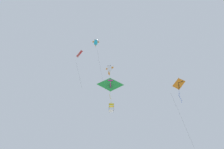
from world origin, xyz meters
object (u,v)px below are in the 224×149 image
(kite_fish_near_right, at_px, (110,69))
(kite_delta_upper_right, at_px, (110,84))
(kite_fish_near_left, at_px, (96,43))
(kite_diamond_low_drifter, at_px, (179,84))
(kite_diamond_far_centre, at_px, (79,54))
(kite_box_highest, at_px, (111,108))

(kite_fish_near_right, bearing_deg, kite_delta_upper_right, 117.09)
(kite_fish_near_left, bearing_deg, kite_diamond_low_drifter, 177.29)
(kite_diamond_low_drifter, bearing_deg, kite_delta_upper_right, 1.82)
(kite_diamond_far_centre, bearing_deg, kite_box_highest, -92.64)
(kite_fish_near_left, height_order, kite_diamond_far_centre, kite_diamond_far_centre)
(kite_fish_near_left, relative_size, kite_box_highest, 4.04)
(kite_box_highest, xyz_separation_m, kite_diamond_far_centre, (1.77, 11.25, 6.82))
(kite_delta_upper_right, bearing_deg, kite_fish_near_left, 63.44)
(kite_box_highest, relative_size, kite_diamond_low_drifter, 0.18)
(kite_diamond_far_centre, relative_size, kite_diamond_low_drifter, 0.79)
(kite_fish_near_left, height_order, kite_box_highest, kite_fish_near_left)
(kite_box_highest, distance_m, kite_delta_upper_right, 8.98)
(kite_box_highest, height_order, kite_delta_upper_right, kite_delta_upper_right)
(kite_diamond_low_drifter, height_order, kite_delta_upper_right, kite_delta_upper_right)
(kite_box_highest, bearing_deg, kite_diamond_low_drifter, 119.46)
(kite_delta_upper_right, bearing_deg, kite_diamond_low_drifter, 146.47)
(kite_fish_near_left, distance_m, kite_diamond_far_centre, 5.47)
(kite_delta_upper_right, bearing_deg, kite_fish_near_right, -92.05)
(kite_fish_near_left, height_order, kite_diamond_low_drifter, kite_fish_near_left)
(kite_fish_near_right, bearing_deg, kite_diamond_low_drifter, 150.89)
(kite_fish_near_right, xyz_separation_m, kite_diamond_low_drifter, (-13.95, 9.33, -9.69))
(kite_diamond_low_drifter, relative_size, kite_delta_upper_right, 1.92)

